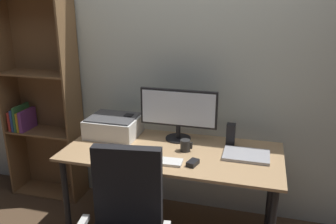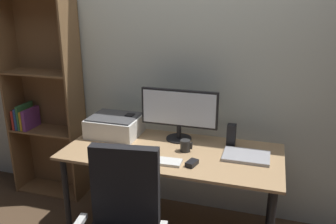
{
  "view_description": "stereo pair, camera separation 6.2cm",
  "coord_description": "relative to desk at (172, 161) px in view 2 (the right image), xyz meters",
  "views": [
    {
      "loc": [
        0.59,
        -2.24,
        1.8
      ],
      "look_at": [
        -0.03,
        0.0,
        1.03
      ],
      "focal_mm": 36.89,
      "sensor_mm": 36.0,
      "label": 1
    },
    {
      "loc": [
        0.65,
        -2.22,
        1.8
      ],
      "look_at": [
        -0.03,
        0.0,
        1.03
      ],
      "focal_mm": 36.89,
      "sensor_mm": 36.0,
      "label": 2
    }
  ],
  "objects": [
    {
      "name": "speaker_right",
      "position": [
        0.4,
        0.21,
        0.17
      ],
      "size": [
        0.06,
        0.07,
        0.17
      ],
      "primitive_type": "cube",
      "color": "black",
      "rests_on": "desk"
    },
    {
      "name": "laptop",
      "position": [
        0.53,
        0.04,
        0.09
      ],
      "size": [
        0.32,
        0.23,
        0.02
      ],
      "primitive_type": "cube",
      "rotation": [
        0.0,
        0.0,
        -0.0
      ],
      "color": "#99999E",
      "rests_on": "desk"
    },
    {
      "name": "speaker_left",
      "position": [
        -0.42,
        0.21,
        0.17
      ],
      "size": [
        0.06,
        0.07,
        0.17
      ],
      "primitive_type": "cube",
      "color": "black",
      "rests_on": "desk"
    },
    {
      "name": "keyboard",
      "position": [
        -0.02,
        -0.21,
        0.09
      ],
      "size": [
        0.29,
        0.12,
        0.02
      ],
      "primitive_type": "cube",
      "rotation": [
        0.0,
        0.0,
        0.05
      ],
      "color": "silver",
      "rests_on": "desk"
    },
    {
      "name": "coffee_mug",
      "position": [
        0.09,
        0.02,
        0.13
      ],
      "size": [
        0.09,
        0.07,
        0.09
      ],
      "color": "black",
      "rests_on": "desk"
    },
    {
      "name": "back_wall",
      "position": [
        0.0,
        0.53,
        0.64
      ],
      "size": [
        6.4,
        0.1,
        2.6
      ],
      "primitive_type": "cube",
      "color": "beige",
      "rests_on": "ground"
    },
    {
      "name": "monitor",
      "position": [
        -0.01,
        0.22,
        0.32
      ],
      "size": [
        0.6,
        0.2,
        0.4
      ],
      "color": "black",
      "rests_on": "desk"
    },
    {
      "name": "desk",
      "position": [
        0.0,
        0.0,
        0.0
      ],
      "size": [
        1.58,
        0.72,
        0.74
      ],
      "color": "tan",
      "rests_on": "ground"
    },
    {
      "name": "printer",
      "position": [
        -0.53,
        0.16,
        0.16
      ],
      "size": [
        0.4,
        0.34,
        0.16
      ],
      "color": "silver",
      "rests_on": "desk"
    },
    {
      "name": "bookshelf",
      "position": [
        -1.33,
        0.36,
        0.23
      ],
      "size": [
        0.67,
        0.28,
        1.81
      ],
      "color": "brown",
      "rests_on": "ground"
    },
    {
      "name": "mouse",
      "position": [
        0.19,
        -0.19,
        0.1
      ],
      "size": [
        0.08,
        0.11,
        0.03
      ],
      "primitive_type": "cube",
      "rotation": [
        0.0,
        0.0,
        -0.27
      ],
      "color": "black",
      "rests_on": "desk"
    }
  ]
}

